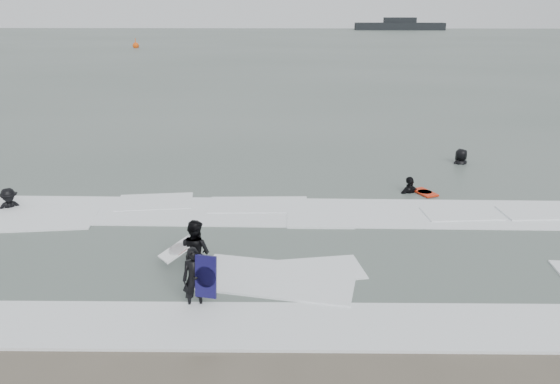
{
  "coord_description": "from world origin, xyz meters",
  "views": [
    {
      "loc": [
        0.45,
        -10.54,
        6.41
      ],
      "look_at": [
        0.0,
        5.0,
        1.1
      ],
      "focal_mm": 35.0,
      "sensor_mm": 36.0,
      "label": 1
    }
  ],
  "objects_px": {
    "surfer_right_far": "(460,165)",
    "surfer_breaker": "(10,210)",
    "vessel_horizon": "(400,25)",
    "surfer_centre": "(196,307)",
    "surfer_wading": "(196,265)",
    "buoy": "(136,46)",
    "surfer_right_near": "(409,194)"
  },
  "relations": [
    {
      "from": "buoy",
      "to": "vessel_horizon",
      "type": "relative_size",
      "value": 0.07
    },
    {
      "from": "surfer_breaker",
      "to": "surfer_right_near",
      "type": "xyz_separation_m",
      "value": [
        13.57,
        2.08,
        0.0
      ]
    },
    {
      "from": "surfer_breaker",
      "to": "surfer_right_far",
      "type": "height_order",
      "value": "surfer_right_far"
    },
    {
      "from": "surfer_centre",
      "to": "surfer_right_near",
      "type": "relative_size",
      "value": 0.82
    },
    {
      "from": "surfer_breaker",
      "to": "surfer_right_far",
      "type": "bearing_deg",
      "value": -15.68
    },
    {
      "from": "surfer_wading",
      "to": "surfer_right_far",
      "type": "height_order",
      "value": "surfer_right_far"
    },
    {
      "from": "surfer_wading",
      "to": "vessel_horizon",
      "type": "bearing_deg",
      "value": -70.26
    },
    {
      "from": "surfer_wading",
      "to": "surfer_right_near",
      "type": "height_order",
      "value": "surfer_wading"
    },
    {
      "from": "surfer_breaker",
      "to": "surfer_right_far",
      "type": "distance_m",
      "value": 17.51
    },
    {
      "from": "surfer_right_far",
      "to": "vessel_horizon",
      "type": "relative_size",
      "value": 0.07
    },
    {
      "from": "surfer_breaker",
      "to": "vessel_horizon",
      "type": "height_order",
      "value": "vessel_horizon"
    },
    {
      "from": "surfer_right_far",
      "to": "buoy",
      "type": "xyz_separation_m",
      "value": [
        -32.77,
        67.0,
        0.42
      ]
    },
    {
      "from": "surfer_right_near",
      "to": "vessel_horizon",
      "type": "bearing_deg",
      "value": -127.39
    },
    {
      "from": "surfer_wading",
      "to": "buoy",
      "type": "height_order",
      "value": "buoy"
    },
    {
      "from": "surfer_right_far",
      "to": "surfer_breaker",
      "type": "bearing_deg",
      "value": -0.92
    },
    {
      "from": "surfer_centre",
      "to": "surfer_wading",
      "type": "distance_m",
      "value": 2.11
    },
    {
      "from": "surfer_centre",
      "to": "surfer_breaker",
      "type": "height_order",
      "value": "surfer_breaker"
    },
    {
      "from": "surfer_wading",
      "to": "surfer_breaker",
      "type": "distance_m",
      "value": 7.9
    },
    {
      "from": "surfer_breaker",
      "to": "buoy",
      "type": "bearing_deg",
      "value": 67.15
    },
    {
      "from": "vessel_horizon",
      "to": "buoy",
      "type": "bearing_deg",
      "value": -127.7
    },
    {
      "from": "buoy",
      "to": "vessel_horizon",
      "type": "height_order",
      "value": "vessel_horizon"
    },
    {
      "from": "surfer_wading",
      "to": "surfer_right_far",
      "type": "relative_size",
      "value": 0.98
    },
    {
      "from": "surfer_breaker",
      "to": "vessel_horizon",
      "type": "bearing_deg",
      "value": 39.61
    },
    {
      "from": "surfer_centre",
      "to": "surfer_right_far",
      "type": "bearing_deg",
      "value": 39.61
    },
    {
      "from": "surfer_breaker",
      "to": "surfer_centre",
      "type": "bearing_deg",
      "value": -74.93
    },
    {
      "from": "buoy",
      "to": "surfer_centre",
      "type": "bearing_deg",
      "value": -73.39
    },
    {
      "from": "surfer_wading",
      "to": "surfer_right_far",
      "type": "distance_m",
      "value": 13.72
    },
    {
      "from": "vessel_horizon",
      "to": "surfer_right_far",
      "type": "bearing_deg",
      "value": -99.02
    },
    {
      "from": "surfer_wading",
      "to": "surfer_centre",
      "type": "bearing_deg",
      "value": 131.62
    },
    {
      "from": "surfer_centre",
      "to": "surfer_breaker",
      "type": "relative_size",
      "value": 0.92
    },
    {
      "from": "surfer_right_near",
      "to": "surfer_right_far",
      "type": "height_order",
      "value": "surfer_right_far"
    },
    {
      "from": "surfer_right_far",
      "to": "vessel_horizon",
      "type": "xyz_separation_m",
      "value": [
        21.85,
        137.67,
        1.26
      ]
    }
  ]
}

